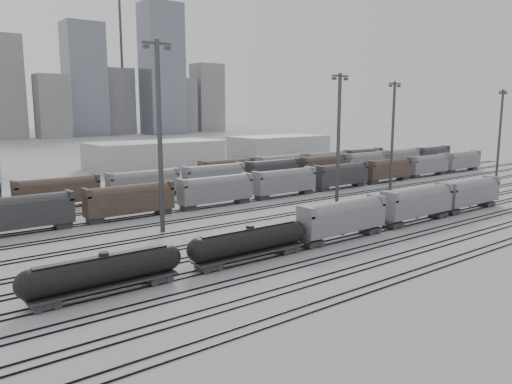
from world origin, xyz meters
TOP-DOWN VIEW (x-y plane):
  - ground at (0.00, 0.00)m, footprint 900.00×900.00m
  - tracks at (0.00, 17.50)m, footprint 220.00×71.50m
  - tank_car_a at (-42.29, 1.00)m, footprint 16.58×2.76m
  - tank_car_b at (-24.42, 1.00)m, footprint 17.01×2.83m
  - hopper_car_a at (-8.27, 1.00)m, footprint 14.91×2.96m
  - hopper_car_b at (9.14, 1.00)m, footprint 15.31×3.04m
  - hopper_car_c at (25.22, 1.00)m, footprint 14.96×2.97m
  - light_mast_b at (-26.07, 20.38)m, footprint 4.42×0.71m
  - light_mast_c at (6.10, 15.57)m, footprint 3.86×0.62m
  - light_mast_d at (32.30, 23.84)m, footprint 3.82×0.61m
  - light_mast_e at (64.47, 16.00)m, footprint 3.62×0.58m
  - bg_string_near at (8.00, 32.00)m, footprint 151.00×3.00m
  - bg_string_mid at (18.00, 48.00)m, footprint 151.00×3.00m
  - bg_string_far at (35.50, 56.00)m, footprint 66.00×3.00m
  - warehouse_mid at (10.00, 95.00)m, footprint 40.00×18.00m
  - warehouse_right at (60.00, 95.00)m, footprint 35.00×18.00m
  - skyline at (10.84, 280.00)m, footprint 316.00×22.40m
  - crane_right at (91.26, 305.00)m, footprint 42.00×1.80m

SIDE VIEW (x-z plane):
  - ground at x=0.00m, z-range 0.00..0.00m
  - tracks at x=0.00m, z-range 0.00..0.16m
  - tank_car_a at x=-42.29m, z-range 0.32..4.42m
  - tank_car_b at x=-24.42m, z-range 0.33..4.53m
  - bg_string_far at x=35.50m, z-range 0.00..5.60m
  - bg_string_near at x=8.00m, z-range 0.00..5.60m
  - bg_string_mid at x=18.00m, z-range 0.00..5.60m
  - hopper_car_a at x=-8.27m, z-range 0.63..5.96m
  - hopper_car_c at x=25.22m, z-range 0.63..5.98m
  - hopper_car_b at x=9.14m, z-range 0.65..6.12m
  - warehouse_mid at x=10.00m, z-range 0.00..8.00m
  - warehouse_right at x=60.00m, z-range 0.00..8.00m
  - light_mast_e at x=64.47m, z-range 0.69..23.31m
  - light_mast_d at x=32.30m, z-range 0.73..24.57m
  - light_mast_c at x=6.10m, z-range 0.73..24.84m
  - light_mast_b at x=-26.07m, z-range 0.84..28.48m
  - skyline at x=10.84m, z-range -12.77..82.23m
  - crane_right at x=91.26m, z-range 7.39..107.39m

